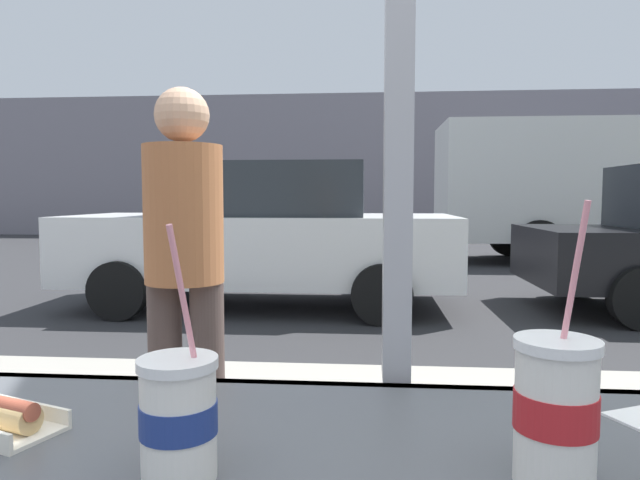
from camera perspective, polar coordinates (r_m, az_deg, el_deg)
ground_plane at (r=9.04m, az=5.11°, el=-4.08°), size 60.00×60.00×0.00m
sidewalk_strip at (r=2.84m, az=5.82°, el=-21.94°), size 16.00×2.80×0.13m
building_facade_far at (r=19.62m, az=5.00°, el=7.45°), size 28.00×1.20×4.78m
soda_cup_left at (r=0.71m, az=-14.10°, el=-16.86°), size 0.09×0.09×0.30m
soda_cup_right at (r=0.72m, az=22.71°, el=-15.50°), size 0.10×0.10×0.33m
parked_car_white at (r=6.85m, az=-5.71°, el=0.61°), size 4.55×2.05×1.71m
box_truck at (r=12.89m, az=27.73°, el=4.90°), size 7.22×2.44×2.81m
pedestrian at (r=2.38m, az=-13.54°, el=-1.96°), size 0.32×0.32×1.63m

